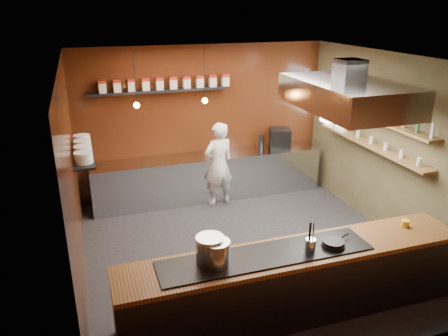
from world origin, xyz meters
name	(u,v)px	position (x,y,z in m)	size (l,w,h in m)	color
floor	(248,250)	(0.00, 0.00, 0.00)	(5.00, 5.00, 0.00)	black
back_wall	(204,122)	(0.00, 2.50, 1.50)	(5.00, 5.00, 0.00)	#39160A
left_wall	(73,183)	(-2.50, 0.00, 1.50)	(5.00, 5.00, 0.00)	#39160A
right_wall	(390,146)	(2.50, 0.00, 1.50)	(5.00, 5.00, 0.00)	#484228
ceiling	(252,59)	(0.00, 0.00, 3.00)	(5.00, 5.00, 0.00)	silver
window_pane	(335,102)	(2.45, 1.70, 1.90)	(1.00, 1.00, 0.00)	white
prep_counter	(209,176)	(0.00, 2.17, 0.45)	(4.60, 0.65, 0.90)	silver
pass_counter	(294,282)	(0.00, -1.60, 0.47)	(4.40, 0.72, 0.94)	#38383D
tin_shelf	(159,91)	(-0.90, 2.36, 2.20)	(2.60, 0.26, 0.04)	black
plate_shelf	(83,154)	(-2.34, 1.00, 1.55)	(0.30, 1.40, 0.04)	black
bottle_shelf_upper	(374,118)	(2.34, 0.30, 1.92)	(0.26, 2.80, 0.04)	olive
bottle_shelf_lower	(371,145)	(2.34, 0.30, 1.45)	(0.26, 2.80, 0.04)	olive
extractor_hood	(347,95)	(1.30, -0.40, 2.51)	(1.20, 2.00, 0.72)	#38383D
pendant_left	(136,102)	(-1.40, 1.70, 2.15)	(0.10, 0.10, 0.95)	black
pendant_right	(205,98)	(-0.20, 1.70, 2.15)	(0.10, 0.10, 0.95)	black
storage_tins	(166,83)	(-0.75, 2.36, 2.33)	(2.43, 0.13, 0.22)	beige
plate_stacks	(83,148)	(-2.34, 1.00, 1.65)	(0.26, 1.16, 0.16)	silver
bottles	(375,110)	(2.34, 0.30, 2.06)	(0.06, 2.66, 0.24)	silver
wine_glasses	(371,140)	(2.34, 0.30, 1.53)	(0.07, 2.37, 0.13)	silver
stockpot_large	(210,249)	(-1.07, -1.53, 1.10)	(0.33, 0.33, 0.32)	silver
stockpot_small	(217,253)	(-1.02, -1.61, 1.09)	(0.31, 0.31, 0.29)	silver
utensil_crock	(310,245)	(0.12, -1.69, 1.02)	(0.13, 0.13, 0.16)	silver
frying_pan	(334,243)	(0.46, -1.67, 0.97)	(0.43, 0.29, 0.07)	black
butter_jar	(405,223)	(1.65, -1.51, 0.97)	(0.11, 0.11, 0.09)	yellow
espresso_machine	(280,138)	(1.52, 2.16, 1.11)	(0.41, 0.39, 0.41)	black
chef	(219,164)	(0.09, 1.81, 0.83)	(0.60, 0.40, 1.65)	white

